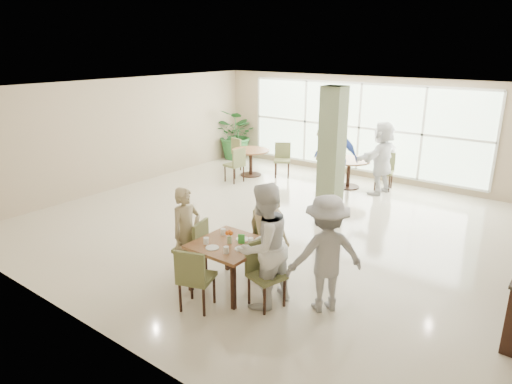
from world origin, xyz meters
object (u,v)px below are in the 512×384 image
Objects in this scene: round_table_left at (251,156)px; adult_b at (382,158)px; main_table at (230,248)px; teen_right at (263,246)px; round_table_right at (349,166)px; teen_far at (267,228)px; potted_plant at (237,134)px; teen_standing at (326,254)px; adult_standing at (324,145)px; teen_left at (187,233)px; adult_a at (336,158)px.

adult_b reaches higher than round_table_left.
teen_right is at bearing -4.92° from main_table.
teen_far reaches higher than round_table_right.
potted_plant is at bearing -128.89° from teen_right.
teen_right is at bearing -18.71° from teen_standing.
adult_standing is at bearing -98.00° from adult_b.
teen_left is (-0.80, -0.11, 0.09)m from main_table.
round_table_right is 0.86m from adult_a.
adult_b is at bearing -123.46° from teen_standing.
round_table_left is at bearing -39.55° from potted_plant.
adult_a is at bearing -39.13° from adult_b.
main_table is 0.67× the size of teen_far.
main_table is at bearing -85.77° from teen_right.
potted_plant is (-1.58, 1.31, 0.25)m from round_table_left.
teen_far reaches higher than teen_left.
round_table_right is 0.61× the size of adult_standing.
teen_right is 7.03m from adult_standing.
teen_right reaches higher than main_table.
adult_standing reaches higher than teen_far.
potted_plant is at bearing 128.80° from main_table.
adult_standing is (1.70, 1.19, 0.34)m from round_table_left.
main_table is 0.62× the size of potted_plant.
teen_right is at bearing 128.57° from adult_standing.
round_table_right is at bearing 79.77° from adult_a.
round_table_left is at bearing -131.42° from teen_right.
round_table_right is 4.40m from potted_plant.
potted_plant is 1.09× the size of teen_left.
adult_b is 1.98m from adult_standing.
main_table is 0.60× the size of teen_standing.
main_table is 8.43m from potted_plant.
round_table_left is at bearing -72.43° from adult_b.
teen_right is 1.01× the size of adult_standing.
adult_a reaches higher than round_table_right.
teen_far is 0.80× the size of adult_a.
main_table and round_table_right have the same top height.
teen_standing is at bearing -42.71° from potted_plant.
round_table_left is at bearing 51.18° from adult_standing.
main_table is 0.81m from teen_left.
adult_standing is at bearing 15.54° from teen_left.
adult_b is at bearing 10.64° from round_table_left.
teen_standing is at bearing 129.09° from teen_right.
adult_b is (3.61, 0.68, 0.35)m from round_table_left.
teen_far is at bearing -46.83° from potted_plant.
teen_standing is 0.90× the size of adult_a.
adult_standing is at bearing -148.54° from teen_right.
adult_a is 1.70m from adult_standing.
adult_a reaches higher than potted_plant.
teen_standing is (6.71, -6.19, 0.03)m from potted_plant.
teen_standing is (2.23, 0.49, 0.10)m from teen_left.
main_table is at bearing 82.51° from teen_far.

